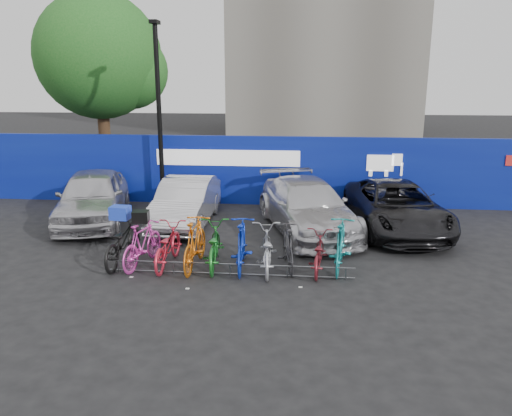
# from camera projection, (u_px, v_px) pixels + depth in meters

# --- Properties ---
(ground) EXTENTS (100.00, 100.00, 0.00)m
(ground) POSITION_uv_depth(u_px,v_px,m) (234.00, 266.00, 11.89)
(ground) COLOR black
(ground) RESTS_ON ground
(hoarding) EXTENTS (22.00, 0.18, 2.40)m
(hoarding) POSITION_uv_depth(u_px,v_px,m) (257.00, 171.00, 17.36)
(hoarding) COLOR navy
(hoarding) RESTS_ON ground
(tree) EXTENTS (5.40, 5.20, 7.80)m
(tree) POSITION_uv_depth(u_px,v_px,m) (105.00, 59.00, 20.88)
(tree) COLOR #382314
(tree) RESTS_ON ground
(lamppost) EXTENTS (0.25, 0.50, 6.11)m
(lamppost) POSITION_uv_depth(u_px,v_px,m) (159.00, 111.00, 16.54)
(lamppost) COLOR black
(lamppost) RESTS_ON ground
(bike_rack) EXTENTS (5.60, 0.03, 0.30)m
(bike_rack) POSITION_uv_depth(u_px,v_px,m) (230.00, 269.00, 11.27)
(bike_rack) COLOR #595B60
(bike_rack) RESTS_ON ground
(car_0) EXTENTS (3.02, 5.06, 1.61)m
(car_0) POSITION_uv_depth(u_px,v_px,m) (93.00, 197.00, 15.30)
(car_0) COLOR #B9B8BD
(car_0) RESTS_ON ground
(car_1) EXTENTS (1.48, 4.22, 1.39)m
(car_1) POSITION_uv_depth(u_px,v_px,m) (186.00, 202.00, 15.09)
(car_1) COLOR silver
(car_1) RESTS_ON ground
(car_2) EXTENTS (3.46, 5.43, 1.47)m
(car_2) POSITION_uv_depth(u_px,v_px,m) (307.00, 206.00, 14.45)
(car_2) COLOR silver
(car_2) RESTS_ON ground
(car_3) EXTENTS (2.81, 5.23, 1.39)m
(car_3) POSITION_uv_depth(u_px,v_px,m) (396.00, 207.00, 14.52)
(car_3) COLOR black
(car_3) RESTS_ON ground
(bike_0) EXTENTS (0.81, 2.12, 1.10)m
(bike_0) POSITION_uv_depth(u_px,v_px,m) (122.00, 241.00, 11.96)
(bike_0) COLOR black
(bike_0) RESTS_ON ground
(bike_1) EXTENTS (0.86, 1.86, 1.08)m
(bike_1) POSITION_uv_depth(u_px,v_px,m) (142.00, 244.00, 11.79)
(bike_1) COLOR #E33EB3
(bike_1) RESTS_ON ground
(bike_2) EXTENTS (0.73, 1.92, 1.00)m
(bike_2) POSITION_uv_depth(u_px,v_px,m) (167.00, 246.00, 11.80)
(bike_2) COLOR red
(bike_2) RESTS_ON ground
(bike_3) EXTENTS (0.64, 2.01, 1.20)m
(bike_3) POSITION_uv_depth(u_px,v_px,m) (195.00, 243.00, 11.65)
(bike_3) COLOR orange
(bike_3) RESTS_ON ground
(bike_4) EXTENTS (0.87, 2.02, 1.03)m
(bike_4) POSITION_uv_depth(u_px,v_px,m) (213.00, 246.00, 11.75)
(bike_4) COLOR #1B7423
(bike_4) RESTS_ON ground
(bike_5) EXTENTS (0.65, 1.98, 1.17)m
(bike_5) POSITION_uv_depth(u_px,v_px,m) (242.00, 245.00, 11.58)
(bike_5) COLOR #0E2AB1
(bike_5) RESTS_ON ground
(bike_6) EXTENTS (0.83, 1.98, 1.02)m
(bike_6) POSITION_uv_depth(u_px,v_px,m) (266.00, 249.00, 11.53)
(bike_6) COLOR #A6A8AE
(bike_6) RESTS_ON ground
(bike_7) EXTENTS (0.74, 1.78, 1.04)m
(bike_7) POSITION_uv_depth(u_px,v_px,m) (288.00, 247.00, 11.65)
(bike_7) COLOR #29292B
(bike_7) RESTS_ON ground
(bike_8) EXTENTS (0.75, 1.76, 0.90)m
(bike_8) POSITION_uv_depth(u_px,v_px,m) (318.00, 253.00, 11.47)
(bike_8) COLOR maroon
(bike_8) RESTS_ON ground
(bike_9) EXTENTS (0.83, 2.01, 1.17)m
(bike_9) POSITION_uv_depth(u_px,v_px,m) (340.00, 245.00, 11.57)
(bike_9) COLOR #157E80
(bike_9) RESTS_ON ground
(cargo_crate) EXTENTS (0.46, 0.37, 0.31)m
(cargo_crate) POSITION_uv_depth(u_px,v_px,m) (120.00, 213.00, 11.78)
(cargo_crate) COLOR blue
(cargo_crate) RESTS_ON bike_0
(cargo_topcase) EXTENTS (0.40, 0.37, 0.27)m
(cargo_topcase) POSITION_uv_depth(u_px,v_px,m) (141.00, 217.00, 11.62)
(cargo_topcase) COLOR black
(cargo_topcase) RESTS_ON bike_1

